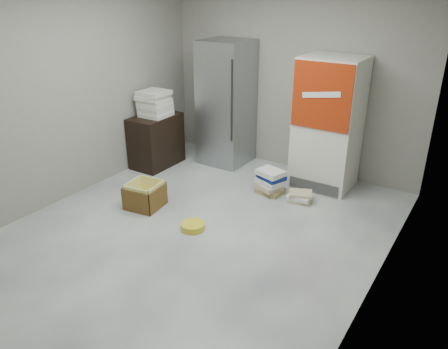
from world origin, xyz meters
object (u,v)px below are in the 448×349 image
steel_fridge (226,104)px  wood_shelf (156,141)px  cardboard_box (145,197)px  phonebook_stack_main (270,182)px  coke_cooler (328,124)px

steel_fridge → wood_shelf: bearing=-138.7°
cardboard_box → wood_shelf: bearing=116.7°
phonebook_stack_main → coke_cooler: bearing=68.8°
cardboard_box → coke_cooler: bearing=40.8°
coke_cooler → cardboard_box: size_ratio=3.82×
steel_fridge → phonebook_stack_main: size_ratio=4.25×
coke_cooler → cardboard_box: coke_cooler is taller
coke_cooler → phonebook_stack_main: bearing=-126.4°
coke_cooler → wood_shelf: size_ratio=2.25×
coke_cooler → wood_shelf: 2.63m
phonebook_stack_main → wood_shelf: bearing=-163.4°
steel_fridge → wood_shelf: size_ratio=2.37×
steel_fridge → cardboard_box: size_ratio=4.03×
steel_fridge → wood_shelf: steel_fridge is taller
steel_fridge → coke_cooler: size_ratio=1.06×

